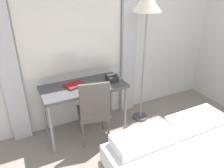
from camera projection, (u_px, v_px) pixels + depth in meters
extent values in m
cube|color=silver|center=(100.00, 34.00, 3.13)|extent=(5.07, 0.05, 2.70)
cube|color=white|center=(71.00, 18.00, 2.83)|extent=(1.44, 0.01, 1.50)
cube|color=silver|center=(4.00, 50.00, 2.59)|extent=(0.24, 0.06, 2.60)
cube|color=silver|center=(129.00, 35.00, 3.27)|extent=(0.24, 0.06, 2.60)
cube|color=#4C4C51|center=(84.00, 87.00, 2.95)|extent=(1.14, 0.54, 0.04)
cylinder|color=gray|center=(52.00, 130.00, 2.72)|extent=(0.04, 0.04, 0.72)
cylinder|color=gray|center=(125.00, 110.00, 3.14)|extent=(0.04, 0.04, 0.72)
cylinder|color=gray|center=(44.00, 112.00, 3.09)|extent=(0.04, 0.04, 0.72)
cylinder|color=gray|center=(111.00, 96.00, 3.51)|extent=(0.04, 0.04, 0.72)
cube|color=#59514C|center=(93.00, 112.00, 2.96)|extent=(0.47, 0.47, 0.05)
cube|color=#59514C|center=(95.00, 102.00, 2.68)|extent=(0.38, 0.11, 0.49)
cylinder|color=#59514C|center=(83.00, 136.00, 2.87)|extent=(0.03, 0.03, 0.40)
cylinder|color=#59514C|center=(108.00, 131.00, 2.95)|extent=(0.03, 0.03, 0.40)
cylinder|color=#59514C|center=(80.00, 121.00, 3.17)|extent=(0.03, 0.03, 0.40)
cylinder|color=#59514C|center=(103.00, 117.00, 3.25)|extent=(0.03, 0.03, 0.40)
cube|color=white|center=(144.00, 138.00, 2.31)|extent=(0.69, 0.32, 0.12)
cube|color=white|center=(195.00, 120.00, 2.61)|extent=(0.69, 0.32, 0.12)
cylinder|color=#4C4C51|center=(140.00, 117.00, 3.59)|extent=(0.24, 0.24, 0.03)
cylinder|color=gray|center=(143.00, 70.00, 3.22)|extent=(0.02, 0.02, 1.64)
cone|color=beige|center=(148.00, 2.00, 2.80)|extent=(0.38, 0.38, 0.24)
cube|color=#2D2D2D|center=(112.00, 78.00, 3.08)|extent=(0.13, 0.18, 0.07)
cube|color=#2D2D2D|center=(112.00, 75.00, 3.06)|extent=(0.15, 0.06, 0.02)
cube|color=maroon|center=(75.00, 85.00, 2.93)|extent=(0.30, 0.25, 0.02)
cube|color=white|center=(75.00, 85.00, 2.92)|extent=(0.28, 0.24, 0.01)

